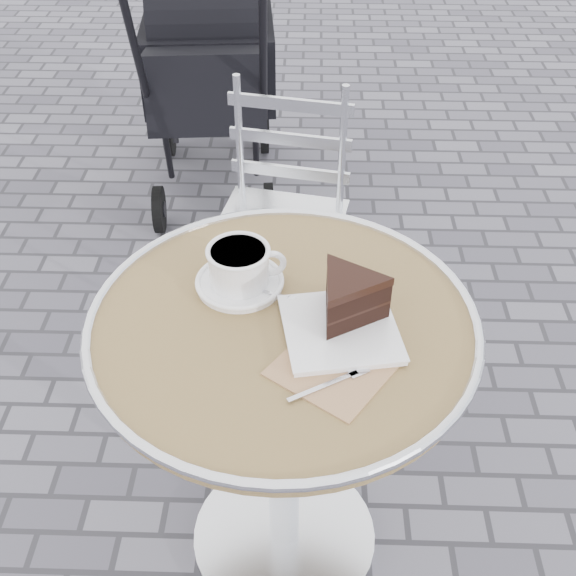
{
  "coord_description": "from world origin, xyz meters",
  "views": [
    {
      "loc": [
        0.04,
        -0.96,
        1.61
      ],
      "look_at": [
        0.01,
        0.03,
        0.78
      ],
      "focal_mm": 45.0,
      "sensor_mm": 36.0,
      "label": 1
    }
  ],
  "objects_px": {
    "baby_stroller": "(210,75)",
    "cafe_table": "(283,382)",
    "cake_plate_set": "(346,305)",
    "bistro_chair": "(285,189)",
    "cappuccino_set": "(240,270)"
  },
  "relations": [
    {
      "from": "bistro_chair",
      "to": "cappuccino_set",
      "type": "bearing_deg",
      "value": -83.59
    },
    {
      "from": "cappuccino_set",
      "to": "baby_stroller",
      "type": "distance_m",
      "value": 1.63
    },
    {
      "from": "cake_plate_set",
      "to": "cafe_table",
      "type": "bearing_deg",
      "value": 164.87
    },
    {
      "from": "cappuccino_set",
      "to": "cafe_table",
      "type": "bearing_deg",
      "value": -57.92
    },
    {
      "from": "bistro_chair",
      "to": "cafe_table",
      "type": "bearing_deg",
      "value": -77.22
    },
    {
      "from": "bistro_chair",
      "to": "cake_plate_set",
      "type": "bearing_deg",
      "value": -69.63
    },
    {
      "from": "baby_stroller",
      "to": "cake_plate_set",
      "type": "bearing_deg",
      "value": -79.89
    },
    {
      "from": "cappuccino_set",
      "to": "bistro_chair",
      "type": "xyz_separation_m",
      "value": [
        0.06,
        0.73,
        -0.28
      ]
    },
    {
      "from": "cappuccino_set",
      "to": "bistro_chair",
      "type": "height_order",
      "value": "cappuccino_set"
    },
    {
      "from": "cafe_table",
      "to": "cappuccino_set",
      "type": "height_order",
      "value": "cappuccino_set"
    },
    {
      "from": "cafe_table",
      "to": "cappuccino_set",
      "type": "xyz_separation_m",
      "value": [
        -0.08,
        0.1,
        0.2
      ]
    },
    {
      "from": "baby_stroller",
      "to": "cafe_table",
      "type": "bearing_deg",
      "value": -83.42
    },
    {
      "from": "cake_plate_set",
      "to": "bistro_chair",
      "type": "distance_m",
      "value": 0.89
    },
    {
      "from": "cake_plate_set",
      "to": "baby_stroller",
      "type": "xyz_separation_m",
      "value": [
        -0.46,
        1.69,
        -0.32
      ]
    },
    {
      "from": "cafe_table",
      "to": "cake_plate_set",
      "type": "distance_m",
      "value": 0.24
    }
  ]
}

